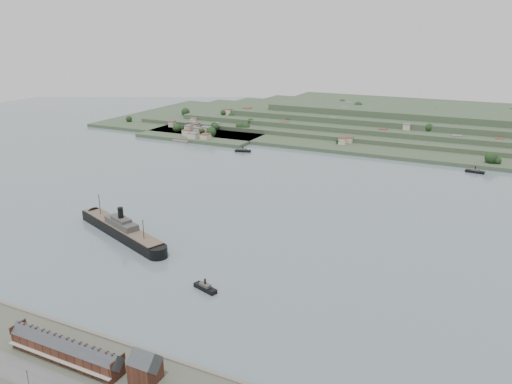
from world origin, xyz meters
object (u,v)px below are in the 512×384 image
at_px(terrace_row, 66,350).
at_px(gabled_building, 145,367).
at_px(steamship, 119,228).
at_px(tugboat, 205,287).

xyz_separation_m(terrace_row, gabled_building, (37.50, 4.02, 1.34)).
bearing_deg(steamship, terrace_row, -58.27).
relative_size(gabled_building, tugboat, 0.92).
relative_size(gabled_building, steamship, 0.14).
xyz_separation_m(steamship, tugboat, (91.40, -38.91, -2.93)).
height_order(terrace_row, gabled_building, gabled_building).
distance_m(gabled_building, tugboat, 75.70).
height_order(gabled_building, tugboat, gabled_building).
bearing_deg(terrace_row, gabled_building, 6.12).
distance_m(terrace_row, gabled_building, 37.74).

